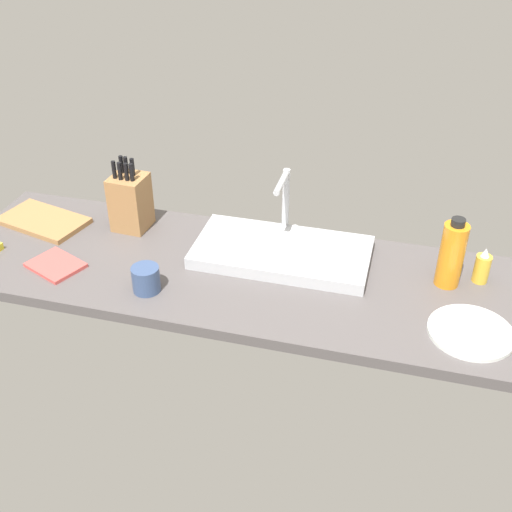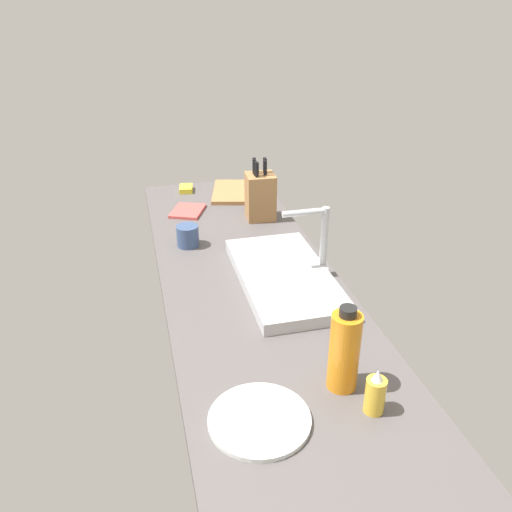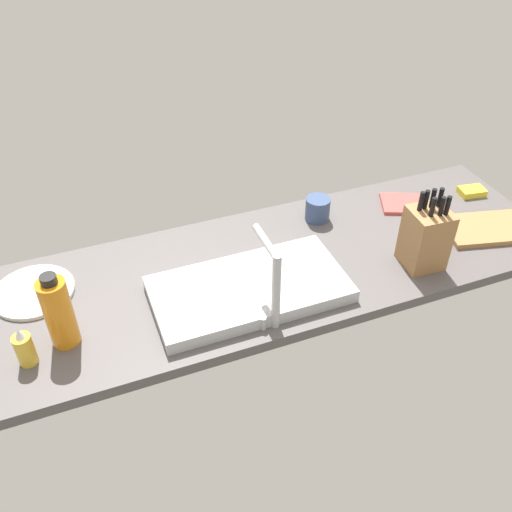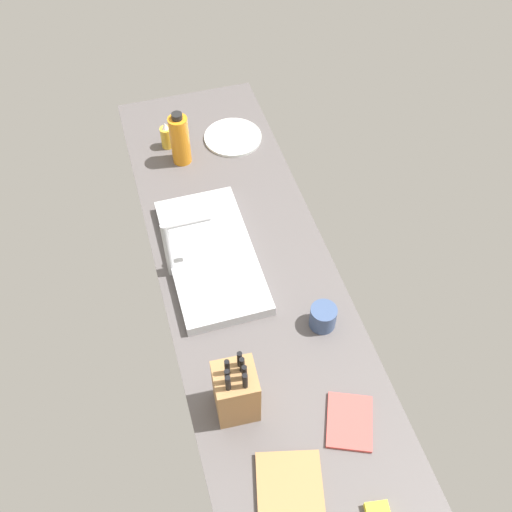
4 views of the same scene
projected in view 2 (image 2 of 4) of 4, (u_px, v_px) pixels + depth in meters
countertop_slab at (250, 282)px, 174.79cm from camera, size 197.29×58.73×3.50cm
sink_basin at (284, 277)px, 170.19cm from camera, size 55.72×28.47×4.05cm
faucet at (319, 235)px, 168.60cm from camera, size 5.50×15.71×24.35cm
knife_block at (260, 196)px, 214.41cm from camera, size 12.08×12.23×25.13cm
cutting_board at (232, 192)px, 244.31cm from camera, size 33.12×23.84×1.80cm
soap_bottle at (375, 394)px, 116.93cm from camera, size 4.75×4.75×11.73cm
water_bottle at (344, 351)px, 121.95cm from camera, size 7.40×7.40×22.55cm
dinner_plate at (259, 420)px, 115.83cm from camera, size 23.28×23.28×1.20cm
dish_towel at (188, 211)px, 224.12cm from camera, size 19.83×17.90×1.20cm
coffee_mug at (188, 236)px, 193.65cm from camera, size 8.31×8.31×8.01cm
dish_sponge at (186, 189)px, 247.33cm from camera, size 9.82×7.32×2.40cm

